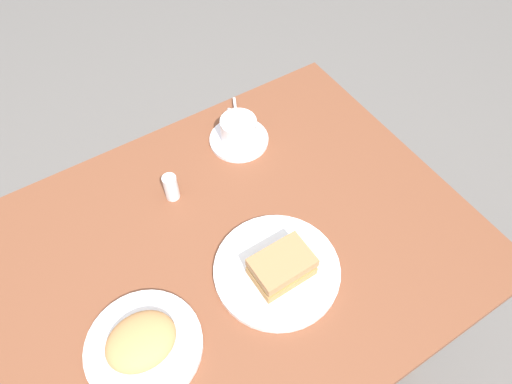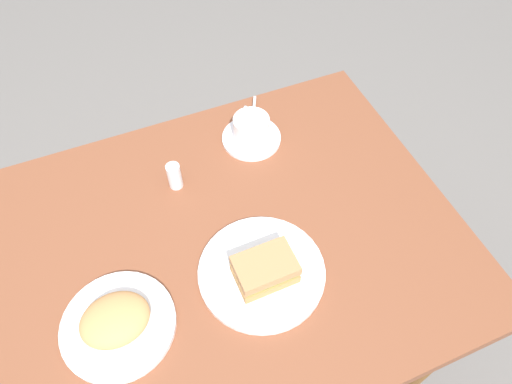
{
  "view_description": "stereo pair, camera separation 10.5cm",
  "coord_description": "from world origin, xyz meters",
  "px_view_note": "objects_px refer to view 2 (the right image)",
  "views": [
    {
      "loc": [
        -0.12,
        -0.45,
        1.62
      ],
      "look_at": [
        0.21,
        0.08,
        0.77
      ],
      "focal_mm": 32.78,
      "sensor_mm": 36.0,
      "label": 1
    },
    {
      "loc": [
        -0.03,
        -0.49,
        1.62
      ],
      "look_at": [
        0.21,
        0.08,
        0.77
      ],
      "focal_mm": 32.78,
      "sensor_mm": 36.0,
      "label": 2
    }
  ],
  "objects_px": {
    "side_plate": "(119,325)",
    "spoon": "(253,114)",
    "sandwich_plate": "(262,272)",
    "dining_table": "(184,275)",
    "sandwich_front": "(265,269)",
    "coffee_saucer": "(251,138)",
    "coffee_cup": "(251,127)",
    "salt_shaker": "(174,176)"
  },
  "relations": [
    {
      "from": "sandwich_plate",
      "to": "spoon",
      "type": "relative_size",
      "value": 2.8
    },
    {
      "from": "coffee_cup",
      "to": "salt_shaker",
      "type": "bearing_deg",
      "value": -162.86
    },
    {
      "from": "sandwich_plate",
      "to": "sandwich_front",
      "type": "xyz_separation_m",
      "value": [
        0.0,
        -0.01,
        0.04
      ]
    },
    {
      "from": "side_plate",
      "to": "coffee_saucer",
      "type": "bearing_deg",
      "value": 39.91
    },
    {
      "from": "dining_table",
      "to": "coffee_cup",
      "type": "bearing_deg",
      "value": 43.22
    },
    {
      "from": "sandwich_front",
      "to": "spoon",
      "type": "distance_m",
      "value": 0.47
    },
    {
      "from": "sandwich_plate",
      "to": "coffee_cup",
      "type": "xyz_separation_m",
      "value": [
        0.12,
        0.36,
        0.04
      ]
    },
    {
      "from": "dining_table",
      "to": "coffee_cup",
      "type": "distance_m",
      "value": 0.39
    },
    {
      "from": "dining_table",
      "to": "sandwich_plate",
      "type": "bearing_deg",
      "value": -34.46
    },
    {
      "from": "dining_table",
      "to": "sandwich_plate",
      "type": "relative_size",
      "value": 4.71
    },
    {
      "from": "sandwich_front",
      "to": "coffee_cup",
      "type": "bearing_deg",
      "value": 71.79
    },
    {
      "from": "coffee_saucer",
      "to": "side_plate",
      "type": "xyz_separation_m",
      "value": [
        -0.42,
        -0.35,
        0.0
      ]
    },
    {
      "from": "sandwich_front",
      "to": "coffee_saucer",
      "type": "xyz_separation_m",
      "value": [
        0.12,
        0.37,
        -0.04
      ]
    },
    {
      "from": "salt_shaker",
      "to": "coffee_saucer",
      "type": "bearing_deg",
      "value": 16.78
    },
    {
      "from": "coffee_saucer",
      "to": "side_plate",
      "type": "bearing_deg",
      "value": -140.09
    },
    {
      "from": "side_plate",
      "to": "salt_shaker",
      "type": "xyz_separation_m",
      "value": [
        0.2,
        0.29,
        0.03
      ]
    },
    {
      "from": "sandwich_plate",
      "to": "side_plate",
      "type": "relative_size",
      "value": 1.19
    },
    {
      "from": "sandwich_front",
      "to": "side_plate",
      "type": "height_order",
      "value": "sandwich_front"
    },
    {
      "from": "salt_shaker",
      "to": "coffee_cup",
      "type": "bearing_deg",
      "value": 17.14
    },
    {
      "from": "side_plate",
      "to": "salt_shaker",
      "type": "distance_m",
      "value": 0.35
    },
    {
      "from": "sandwich_plate",
      "to": "sandwich_front",
      "type": "bearing_deg",
      "value": -83.46
    },
    {
      "from": "coffee_saucer",
      "to": "spoon",
      "type": "height_order",
      "value": "spoon"
    },
    {
      "from": "dining_table",
      "to": "coffee_saucer",
      "type": "relative_size",
      "value": 8.31
    },
    {
      "from": "dining_table",
      "to": "spoon",
      "type": "bearing_deg",
      "value": 46.73
    },
    {
      "from": "coffee_saucer",
      "to": "side_plate",
      "type": "distance_m",
      "value": 0.55
    },
    {
      "from": "dining_table",
      "to": "sandwich_plate",
      "type": "xyz_separation_m",
      "value": [
        0.15,
        -0.1,
        0.09
      ]
    },
    {
      "from": "side_plate",
      "to": "spoon",
      "type": "bearing_deg",
      "value": 42.91
    },
    {
      "from": "salt_shaker",
      "to": "spoon",
      "type": "bearing_deg",
      "value": 28.5
    },
    {
      "from": "sandwich_plate",
      "to": "coffee_saucer",
      "type": "distance_m",
      "value": 0.37
    },
    {
      "from": "dining_table",
      "to": "sandwich_plate",
      "type": "height_order",
      "value": "sandwich_plate"
    },
    {
      "from": "dining_table",
      "to": "side_plate",
      "type": "distance_m",
      "value": 0.2
    },
    {
      "from": "dining_table",
      "to": "salt_shaker",
      "type": "height_order",
      "value": "salt_shaker"
    },
    {
      "from": "sandwich_plate",
      "to": "sandwich_front",
      "type": "distance_m",
      "value": 0.04
    },
    {
      "from": "dining_table",
      "to": "sandwich_front",
      "type": "bearing_deg",
      "value": -37.58
    },
    {
      "from": "dining_table",
      "to": "sandwich_front",
      "type": "relative_size",
      "value": 10.19
    },
    {
      "from": "coffee_saucer",
      "to": "spoon",
      "type": "xyz_separation_m",
      "value": [
        0.03,
        0.07,
        0.01
      ]
    },
    {
      "from": "side_plate",
      "to": "sandwich_plate",
      "type": "bearing_deg",
      "value": -0.49
    },
    {
      "from": "spoon",
      "to": "salt_shaker",
      "type": "relative_size",
      "value": 1.35
    },
    {
      "from": "sandwich_plate",
      "to": "side_plate",
      "type": "xyz_separation_m",
      "value": [
        -0.3,
        0.0,
        0.0
      ]
    },
    {
      "from": "coffee_cup",
      "to": "spoon",
      "type": "relative_size",
      "value": 1.25
    },
    {
      "from": "sandwich_front",
      "to": "side_plate",
      "type": "xyz_separation_m",
      "value": [
        -0.3,
        0.02,
        -0.04
      ]
    },
    {
      "from": "sandwich_front",
      "to": "coffee_saucer",
      "type": "distance_m",
      "value": 0.39
    }
  ]
}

